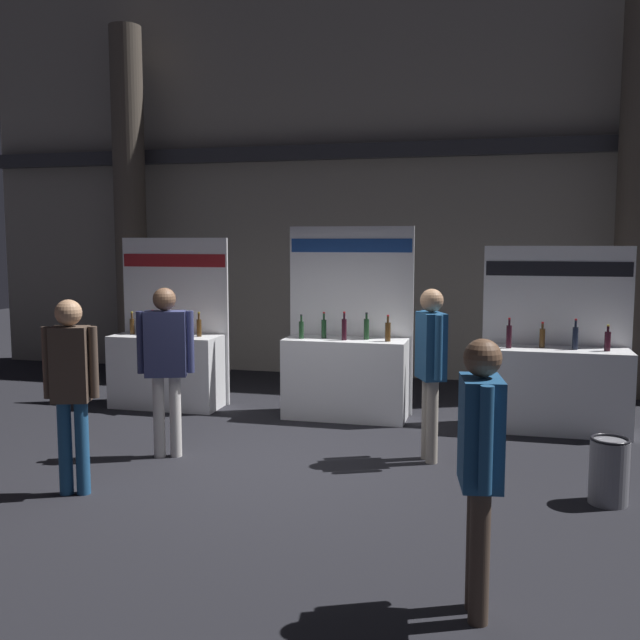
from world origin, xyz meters
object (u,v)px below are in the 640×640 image
at_px(exhibitor_booth_2, 556,383).
at_px(visitor_4, 480,452).
at_px(visitor_1, 71,380).
at_px(visitor_3, 431,358).
at_px(visitor_5, 166,355).
at_px(exhibitor_booth_1, 346,370).
at_px(trash_bin, 609,471).
at_px(exhibitor_booth_0, 168,364).

xyz_separation_m(exhibitor_booth_2, visitor_4, (-0.81, -4.68, 0.45)).
height_order(visitor_1, visitor_3, visitor_3).
height_order(visitor_3, visitor_4, visitor_3).
bearing_deg(visitor_4, visitor_3, 2.21).
xyz_separation_m(exhibitor_booth_2, visitor_3, (-1.38, -1.59, 0.50)).
relative_size(visitor_3, visitor_5, 1.00).
distance_m(exhibitor_booth_2, visitor_4, 4.77).
bearing_deg(exhibitor_booth_2, exhibitor_booth_1, 179.20).
height_order(exhibitor_booth_2, trash_bin, exhibitor_booth_2).
relative_size(exhibitor_booth_2, visitor_3, 1.23).
distance_m(trash_bin, visitor_3, 2.03).
bearing_deg(visitor_5, exhibitor_booth_0, 96.52).
xyz_separation_m(exhibitor_booth_0, trash_bin, (5.45, -2.49, -0.31)).
bearing_deg(visitor_1, visitor_5, 58.67).
xyz_separation_m(visitor_3, visitor_4, (0.57, -3.09, -0.05)).
relative_size(exhibitor_booth_0, visitor_3, 1.29).
height_order(exhibitor_booth_0, visitor_5, exhibitor_booth_0).
distance_m(exhibitor_booth_0, visitor_1, 3.52).
bearing_deg(visitor_4, exhibitor_booth_2, -18.13).
xyz_separation_m(trash_bin, visitor_3, (-1.65, 0.86, 0.80)).
bearing_deg(visitor_4, exhibitor_booth_1, 12.75).
bearing_deg(trash_bin, visitor_4, -115.97).
distance_m(exhibitor_booth_2, trash_bin, 2.48).
xyz_separation_m(exhibitor_booth_0, visitor_3, (3.79, -1.63, 0.49)).
relative_size(visitor_1, visitor_3, 0.98).
bearing_deg(trash_bin, exhibitor_booth_2, 96.28).
bearing_deg(visitor_3, visitor_4, 166.90).
bearing_deg(trash_bin, visitor_1, -169.00).
bearing_deg(trash_bin, exhibitor_booth_1, 139.31).
xyz_separation_m(exhibitor_booth_1, trash_bin, (2.89, -2.49, -0.34)).
bearing_deg(visitor_1, exhibitor_booth_2, 20.05).
distance_m(exhibitor_booth_0, exhibitor_booth_1, 2.55).
xyz_separation_m(exhibitor_booth_0, visitor_5, (1.04, -2.16, 0.50)).
bearing_deg(visitor_1, visitor_4, -36.72).
bearing_deg(visitor_5, visitor_3, -8.34).
bearing_deg(exhibitor_booth_2, visitor_3, -131.07).
height_order(exhibitor_booth_2, visitor_3, exhibitor_booth_2).
relative_size(exhibitor_booth_1, visitor_4, 1.44).
distance_m(visitor_1, visitor_5, 1.30).
bearing_deg(exhibitor_booth_1, visitor_1, -118.32).
height_order(exhibitor_booth_1, trash_bin, exhibitor_booth_1).
bearing_deg(exhibitor_booth_1, exhibitor_booth_0, 179.87).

